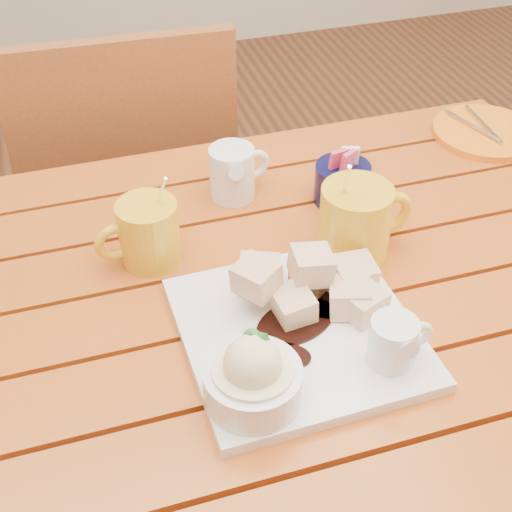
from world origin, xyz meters
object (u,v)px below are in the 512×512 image
object	(u,v)px
coffee_mug_right	(357,221)
orange_saucer	(487,132)
dessert_plate	(295,333)
table	(251,346)
coffee_mug_left	(147,232)
chair_far	(131,194)

from	to	relation	value
coffee_mug_right	orange_saucer	distance (m)	0.44
dessert_plate	orange_saucer	world-z (taller)	dessert_plate
table	orange_saucer	size ratio (longest dim) A/B	6.26
coffee_mug_right	orange_saucer	xyz separation A→B (m)	(0.36, 0.24, -0.05)
dessert_plate	coffee_mug_left	distance (m)	0.27
dessert_plate	coffee_mug_right	world-z (taller)	coffee_mug_right
coffee_mug_left	orange_saucer	xyz separation A→B (m)	(0.65, 0.16, -0.04)
coffee_mug_left	coffee_mug_right	size ratio (longest dim) A/B	0.85
table	chair_far	bearing A→B (deg)	97.63
dessert_plate	orange_saucer	bearing A→B (deg)	37.46
dessert_plate	coffee_mug_right	bearing A→B (deg)	46.54
dessert_plate	coffee_mug_left	world-z (taller)	coffee_mug_left
dessert_plate	chair_far	bearing A→B (deg)	97.95
coffee_mug_left	coffee_mug_right	distance (m)	0.30
coffee_mug_left	orange_saucer	world-z (taller)	coffee_mug_left
dessert_plate	chair_far	distance (m)	0.81
coffee_mug_right	orange_saucer	size ratio (longest dim) A/B	0.88
coffee_mug_right	chair_far	bearing A→B (deg)	106.78
dessert_plate	orange_saucer	distance (m)	0.64
coffee_mug_right	table	bearing A→B (deg)	-174.37
dessert_plate	coffee_mug_right	xyz separation A→B (m)	(0.15, 0.16, 0.03)
coffee_mug_right	chair_far	size ratio (longest dim) A/B	0.19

